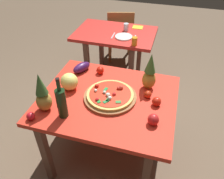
# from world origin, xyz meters

# --- Properties ---
(ground_plane) EXTENTS (10.00, 10.00, 0.00)m
(ground_plane) POSITION_xyz_m (0.00, 0.00, 0.00)
(ground_plane) COLOR brown
(display_table) EXTENTS (1.15, 0.96, 0.75)m
(display_table) POSITION_xyz_m (0.00, 0.00, 0.66)
(display_table) COLOR brown
(display_table) RESTS_ON ground_plane
(background_table) EXTENTS (1.05, 0.70, 0.75)m
(background_table) POSITION_xyz_m (-0.30, 1.29, 0.64)
(background_table) COLOR brown
(background_table) RESTS_ON ground_plane
(dining_chair) EXTENTS (0.49, 0.49, 0.85)m
(dining_chair) POSITION_xyz_m (-0.37, 1.87, 0.48)
(dining_chair) COLOR brown
(dining_chair) RESTS_ON ground_plane
(pizza_board) EXTENTS (0.45, 0.45, 0.02)m
(pizza_board) POSITION_xyz_m (0.02, 0.00, 0.77)
(pizza_board) COLOR brown
(pizza_board) RESTS_ON display_table
(pizza) EXTENTS (0.40, 0.40, 0.06)m
(pizza) POSITION_xyz_m (0.02, 0.00, 0.79)
(pizza) COLOR #DFB55A
(pizza) RESTS_ON pizza_board
(wine_bottle) EXTENTS (0.08, 0.08, 0.35)m
(wine_bottle) POSITION_xyz_m (-0.27, -0.30, 0.89)
(wine_bottle) COLOR black
(wine_bottle) RESTS_ON display_table
(pineapple_left) EXTENTS (0.12, 0.12, 0.35)m
(pineapple_left) POSITION_xyz_m (0.31, 0.23, 0.91)
(pineapple_left) COLOR #B98B31
(pineapple_left) RESTS_ON display_table
(pineapple_right) EXTENTS (0.12, 0.12, 0.34)m
(pineapple_right) POSITION_xyz_m (-0.44, -0.28, 0.91)
(pineapple_right) COLOR #AC8A3A
(pineapple_right) RESTS_ON display_table
(melon) EXTENTS (0.15, 0.15, 0.15)m
(melon) POSITION_xyz_m (-0.36, 0.02, 0.83)
(melon) COLOR #E9DD6C
(melon) RESTS_ON display_table
(bell_pepper) EXTENTS (0.09, 0.09, 0.09)m
(bell_pepper) POSITION_xyz_m (0.41, -0.20, 0.80)
(bell_pepper) COLOR red
(bell_pepper) RESTS_ON display_table
(eggplant) EXTENTS (0.17, 0.22, 0.09)m
(eggplant) POSITION_xyz_m (-0.37, 0.31, 0.80)
(eggplant) COLOR #3C174C
(eggplant) RESTS_ON display_table
(tomato_at_corner) EXTENTS (0.06, 0.06, 0.06)m
(tomato_at_corner) POSITION_xyz_m (-0.49, -0.41, 0.79)
(tomato_at_corner) COLOR red
(tomato_at_corner) RESTS_ON display_table
(tomato_beside_pepper) EXTENTS (0.08, 0.08, 0.08)m
(tomato_beside_pepper) POSITION_xyz_m (0.41, 0.02, 0.79)
(tomato_beside_pepper) COLOR red
(tomato_beside_pepper) RESTS_ON display_table
(tomato_near_board) EXTENTS (0.07, 0.07, 0.07)m
(tomato_near_board) POSITION_xyz_m (0.32, 0.10, 0.79)
(tomato_near_board) COLOR red
(tomato_near_board) RESTS_ON display_table
(tomato_by_bottle) EXTENTS (0.07, 0.07, 0.07)m
(tomato_by_bottle) POSITION_xyz_m (-0.18, 0.33, 0.79)
(tomato_by_bottle) COLOR red
(tomato_by_bottle) RESTS_ON display_table
(drinking_glass_juice) EXTENTS (0.07, 0.07, 0.10)m
(drinking_glass_juice) POSITION_xyz_m (0.02, 1.01, 0.80)
(drinking_glass_juice) COLOR orange
(drinking_glass_juice) RESTS_ON background_table
(drinking_glass_water) EXTENTS (0.07, 0.07, 0.10)m
(drinking_glass_water) POSITION_xyz_m (-0.18, 1.39, 0.80)
(drinking_glass_water) COLOR silver
(drinking_glass_water) RESTS_ON background_table
(dinner_plate) EXTENTS (0.22, 0.22, 0.02)m
(dinner_plate) POSITION_xyz_m (-0.15, 1.18, 0.76)
(dinner_plate) COLOR white
(dinner_plate) RESTS_ON background_table
(fork_utensil) EXTENTS (0.02, 0.18, 0.01)m
(fork_utensil) POSITION_xyz_m (-0.29, 1.18, 0.76)
(fork_utensil) COLOR silver
(fork_utensil) RESTS_ON background_table
(knife_utensil) EXTENTS (0.03, 0.18, 0.01)m
(knife_utensil) POSITION_xyz_m (-0.01, 1.18, 0.76)
(knife_utensil) COLOR silver
(knife_utensil) RESTS_ON background_table
(napkin_folded) EXTENTS (0.14, 0.12, 0.01)m
(napkin_folded) POSITION_xyz_m (-0.04, 1.53, 0.76)
(napkin_folded) COLOR yellow
(napkin_folded) RESTS_ON background_table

